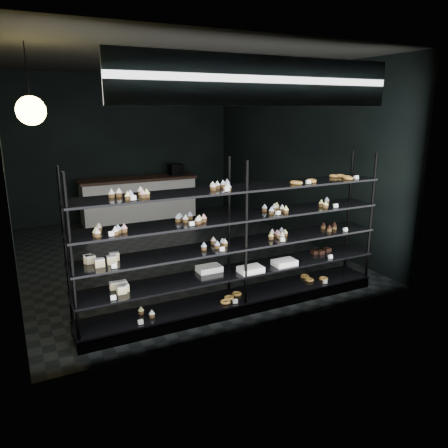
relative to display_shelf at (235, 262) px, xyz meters
name	(u,v)px	position (x,y,z in m)	size (l,w,h in m)	color
room	(170,162)	(0.07, 2.45, 0.97)	(5.01, 6.01, 3.20)	black
display_shelf	(235,262)	(0.00, 0.00, 0.00)	(4.00, 0.50, 1.91)	black
signage	(264,81)	(0.07, -0.48, 2.12)	(3.30, 0.05, 0.50)	#0C143D
pendant_lamp	(31,111)	(-2.09, 0.97, 1.82)	(0.32, 0.32, 0.89)	black
service_counter	(139,199)	(0.20, 4.95, -0.13)	(2.60, 0.65, 1.23)	beige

